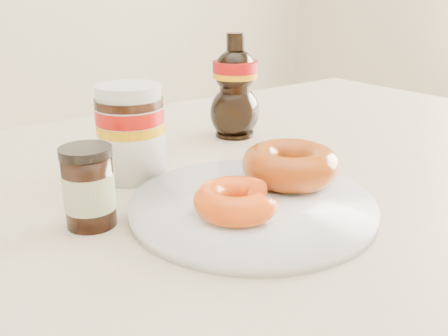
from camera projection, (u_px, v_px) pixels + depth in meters
dining_table at (229, 256)px, 0.61m from camera, size 1.40×0.90×0.75m
plate at (252, 205)px, 0.54m from camera, size 0.26×0.26×0.01m
donut_bitten at (236, 201)px, 0.50m from camera, size 0.09×0.09×0.03m
donut_whole at (291, 164)px, 0.58m from camera, size 0.15×0.15×0.04m
nutella_jar at (131, 128)px, 0.62m from camera, size 0.08×0.08×0.12m
syrup_bottle at (235, 86)px, 0.78m from camera, size 0.11×0.10×0.16m
dark_jar at (89, 188)px, 0.50m from camera, size 0.05×0.05×0.08m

